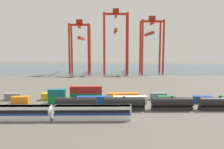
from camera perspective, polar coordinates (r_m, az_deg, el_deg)
name	(u,v)px	position (r m, az deg, el deg)	size (l,w,h in m)	color
ground_plane	(113,84)	(124.61, 0.27, -2.40)	(420.00, 420.00, 0.00)	#5B564C
harbour_water	(111,69)	(216.57, -0.15, 1.49)	(400.00, 110.00, 0.01)	#384C60
passenger_train	(53,112)	(65.49, -14.74, -9.11)	(43.40, 3.14, 3.90)	silver
freight_tank_row	(148,104)	(73.50, 9.09, -7.23)	(58.78, 3.03, 4.49)	#232326
shipping_container_0	(20,100)	(87.39, -22.07, -5.97)	(6.04, 2.44, 2.60)	orange
shipping_container_1	(57,100)	(83.56, -13.65, -6.23)	(6.04, 2.44, 2.60)	#197538
shipping_container_2	(57,93)	(83.02, -13.70, -4.48)	(6.04, 2.44, 2.60)	#146066
shipping_container_3	(94,100)	(81.64, -4.63, -6.37)	(12.10, 2.44, 2.60)	#1C4299
shipping_container_4	(130,100)	(81.80, 4.58, -6.34)	(12.10, 2.44, 2.60)	silver
shipping_container_5	(166,100)	(84.00, 13.53, -6.16)	(6.04, 2.44, 2.60)	#197538
shipping_container_6	(202,99)	(88.11, 21.83, -5.86)	(6.04, 2.44, 2.60)	#1C4299
shipping_container_8	(13,97)	(94.50, -23.58, -5.11)	(6.04, 2.44, 2.60)	slate
shipping_container_9	(50,96)	(90.04, -15.38, -5.35)	(6.04, 2.44, 2.60)	gold
shipping_container_10	(86,96)	(87.58, -6.53, -5.49)	(12.10, 2.44, 2.60)	#197538
shipping_container_11	(86,90)	(87.07, -6.55, -3.82)	(12.10, 2.44, 2.60)	#AD211C
shipping_container_12	(122,96)	(87.27, 2.61, -5.50)	(12.10, 2.44, 2.60)	orange
shipping_container_13	(158,96)	(89.15, 11.59, -5.37)	(6.04, 2.44, 2.60)	slate
gantry_crane_west	(80,41)	(182.82, -8.01, 8.26)	(16.17, 36.27, 41.48)	red
gantry_crane_central	(116,35)	(181.74, 0.92, 9.86)	(19.49, 38.97, 49.72)	red
gantry_crane_east	(151,39)	(184.65, 9.77, 8.86)	(17.66, 38.52, 44.19)	red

